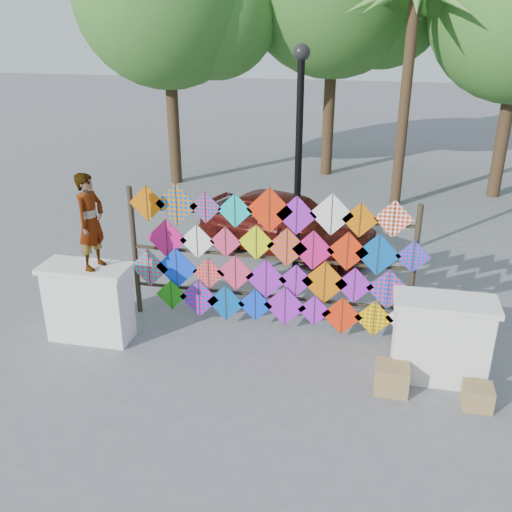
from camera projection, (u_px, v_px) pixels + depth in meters
name	position (u px, v px, depth m)	size (l,w,h in m)	color
ground	(257.00, 349.00, 9.00)	(80.00, 80.00, 0.00)	slate
parapet_left	(89.00, 302.00, 9.08)	(1.40, 0.65, 1.28)	white
parapet_right	(441.00, 339.00, 8.04)	(1.40, 0.65, 1.28)	white
kite_rack	(271.00, 261.00, 9.16)	(4.88, 0.24, 2.45)	#2D2519
palm_tree	(414.00, 11.00, 13.83)	(3.62, 3.62, 5.83)	#40301B
vendor_woman	(91.00, 222.00, 8.50)	(0.54, 0.36, 1.49)	#99999E
sedan	(287.00, 223.00, 12.42)	(1.60, 3.98, 1.35)	#51120D
lamppost	(299.00, 154.00, 9.68)	(0.28, 0.28, 4.46)	black
cardboard_box_near	(391.00, 378.00, 7.94)	(0.46, 0.41, 0.41)	#947147
cardboard_box_far	(477.00, 396.00, 7.63)	(0.38, 0.35, 0.32)	#947147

